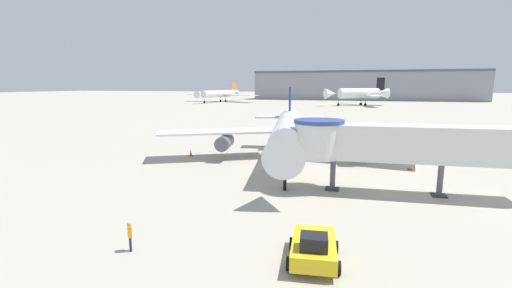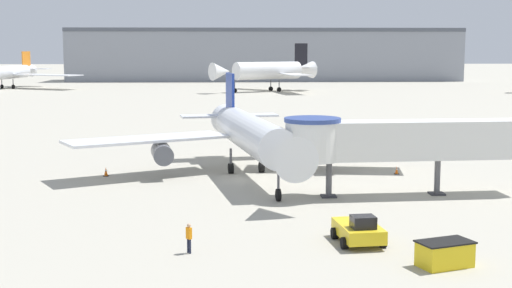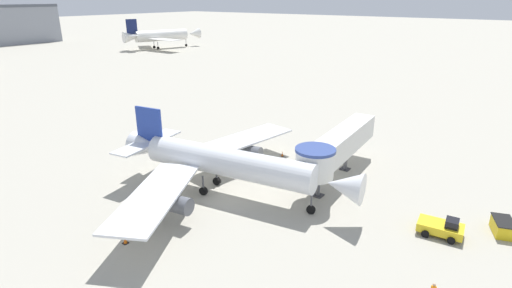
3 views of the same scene
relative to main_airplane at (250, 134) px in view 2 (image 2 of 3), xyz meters
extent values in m
plane|color=#A8A393|center=(-0.58, -1.46, -3.57)|extent=(800.00, 800.00, 0.00)
cylinder|color=silver|center=(0.14, -0.79, 0.12)|extent=(6.17, 19.22, 3.02)
cone|color=silver|center=(2.22, -12.98, 0.12)|extent=(3.53, 3.78, 3.02)
cone|color=silver|center=(-1.64, 9.60, 0.12)|extent=(3.74, 4.97, 3.02)
cube|color=silver|center=(-8.62, 0.47, -0.40)|extent=(14.23, 10.22, 0.22)
cube|color=silver|center=(7.98, 3.30, -0.40)|extent=(14.29, 6.24, 0.22)
cube|color=navy|center=(-1.60, 9.38, 2.84)|extent=(0.82, 3.48, 3.92)
cube|color=silver|center=(-1.68, 9.83, 0.65)|extent=(9.67, 3.99, 0.18)
cylinder|color=#565960|center=(-7.34, -0.48, -1.48)|extent=(2.22, 3.72, 1.66)
cylinder|color=#565960|center=(7.08, 1.98, -1.48)|extent=(2.22, 3.72, 1.66)
cylinder|color=#4C4C51|center=(1.70, -9.94, -2.25)|extent=(0.18, 0.18, 1.74)
cylinder|color=black|center=(1.70, -9.94, -3.12)|extent=(0.41, 0.93, 0.90)
cylinder|color=#4C4C51|center=(-1.60, 1.32, -2.25)|extent=(0.22, 0.22, 1.74)
cylinder|color=black|center=(-1.60, 1.32, -3.12)|extent=(0.55, 0.95, 0.90)
cylinder|color=#4C4C51|center=(1.08, 1.77, -2.25)|extent=(0.22, 0.22, 1.74)
cylinder|color=black|center=(1.08, 1.77, -3.12)|extent=(0.55, 0.95, 0.90)
cube|color=silver|center=(12.07, -8.20, 0.55)|extent=(15.89, 3.73, 2.80)
cylinder|color=silver|center=(4.22, -8.77, 0.55)|extent=(3.90, 3.90, 2.80)
cylinder|color=navy|center=(4.22, -8.77, 2.10)|extent=(4.10, 4.09, 0.30)
cylinder|color=#56565B|center=(5.47, -8.68, -2.21)|extent=(0.44, 0.44, 2.73)
cube|color=#333338|center=(5.47, -8.68, -3.51)|extent=(1.10, 1.10, 0.12)
cylinder|color=#56565B|center=(13.64, -8.09, -2.21)|extent=(0.44, 0.44, 2.73)
cube|color=#333338|center=(13.64, -8.09, -3.51)|extent=(1.10, 1.10, 0.12)
cube|color=yellow|center=(5.37, -20.97, -2.87)|extent=(2.52, 4.00, 0.75)
cube|color=black|center=(5.47, -21.82, -2.16)|extent=(1.38, 1.19, 0.67)
cylinder|color=black|center=(4.41, -22.13, -3.25)|extent=(0.41, 0.68, 0.65)
cylinder|color=black|center=(6.56, -21.89, -3.25)|extent=(0.41, 0.68, 0.65)
cylinder|color=black|center=(4.19, -20.05, -3.25)|extent=(0.41, 0.68, 0.65)
cylinder|color=black|center=(6.33, -19.82, -3.25)|extent=(0.41, 0.68, 0.65)
cube|color=yellow|center=(8.88, -25.44, -2.96)|extent=(2.93, 2.28, 1.22)
cube|color=black|center=(8.88, -25.44, -2.31)|extent=(3.11, 2.42, 0.08)
cube|color=black|center=(-12.20, 0.51, -3.55)|extent=(0.47, 0.47, 0.04)
cone|color=orange|center=(-12.20, 0.51, -3.17)|extent=(0.32, 0.32, 0.73)
cylinder|color=white|center=(-12.20, 0.51, -3.08)|extent=(0.18, 0.18, 0.09)
cube|color=black|center=(12.67, 0.47, -3.55)|extent=(0.41, 0.41, 0.04)
cone|color=orange|center=(12.67, 0.47, -3.21)|extent=(0.28, 0.28, 0.64)
cylinder|color=white|center=(12.67, 0.47, -3.13)|extent=(0.15, 0.15, 0.08)
cylinder|color=#1E2338|center=(-3.92, -22.67, -3.18)|extent=(0.11, 0.11, 0.79)
cylinder|color=#1E2338|center=(-4.03, -22.55, -3.18)|extent=(0.11, 0.11, 0.79)
cube|color=orange|center=(-3.97, -22.61, -2.47)|extent=(0.34, 0.35, 0.62)
sphere|color=tan|center=(-3.97, -22.61, -2.06)|extent=(0.21, 0.21, 0.21)
cylinder|color=silver|center=(-59.77, 126.00, 0.70)|extent=(8.22, 28.41, 3.46)
cone|color=silver|center=(-57.15, 141.10, 0.70)|extent=(4.29, 5.70, 3.46)
cube|color=silver|center=(-48.26, 127.79, 0.09)|extent=(19.23, 13.95, 0.22)
cube|color=orange|center=(-57.20, 140.84, 3.81)|extent=(1.06, 4.81, 4.50)
cube|color=silver|center=(-57.11, 141.35, 1.30)|extent=(13.04, 5.49, 0.18)
cylinder|color=#4C4C51|center=(-60.70, 129.74, -2.03)|extent=(0.22, 0.22, 1.99)
cylinder|color=black|center=(-60.70, 129.74, -3.02)|extent=(0.58, 1.15, 1.10)
cylinder|color=#4C4C51|center=(-57.63, 129.21, -2.03)|extent=(0.22, 0.22, 1.99)
cylinder|color=black|center=(-57.63, 129.21, -3.02)|extent=(0.58, 1.15, 1.10)
cylinder|color=white|center=(8.05, 114.76, 1.56)|extent=(17.39, 12.06, 4.26)
cone|color=white|center=(-3.19, 108.68, 1.56)|extent=(6.15, 5.98, 4.26)
cone|color=white|center=(17.04, 119.63, 1.56)|extent=(7.65, 6.79, 4.26)
cube|color=white|center=(6.17, 123.62, 0.81)|extent=(12.65, 12.35, 0.22)
cube|color=white|center=(14.44, 108.34, 0.81)|extent=(6.86, 13.72, 0.22)
cube|color=black|center=(16.76, 119.47, 5.40)|extent=(3.38, 1.98, 5.54)
cube|color=white|center=(17.32, 119.78, 2.31)|extent=(6.53, 9.08, 0.18)
cylinder|color=#4C4C51|center=(0.02, 110.42, -1.80)|extent=(0.18, 0.18, 2.45)
cylinder|color=black|center=(0.02, 110.42, -3.02)|extent=(1.09, 0.75, 1.10)
cylinder|color=#4C4C51|center=(9.06, 117.49, -1.80)|extent=(0.22, 0.22, 2.45)
cylinder|color=black|center=(9.06, 117.49, -3.02)|extent=(1.16, 0.88, 1.10)
cylinder|color=#4C4C51|center=(10.88, 114.11, -1.80)|extent=(0.22, 0.22, 2.45)
cylinder|color=black|center=(10.88, 114.11, -3.02)|extent=(1.16, 0.88, 1.10)
cube|color=gray|center=(10.51, 173.54, 4.21)|extent=(125.18, 20.11, 15.56)
cube|color=#4C515B|center=(10.51, 173.54, 12.59)|extent=(125.18, 20.51, 1.20)
camera|label=1|loc=(7.04, -36.86, 5.04)|focal=24.00mm
camera|label=2|loc=(-1.94, -59.40, 7.30)|focal=50.00mm
camera|label=3|loc=(-29.10, -25.96, 16.47)|focal=28.00mm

